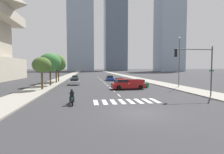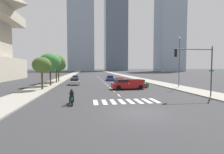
{
  "view_description": "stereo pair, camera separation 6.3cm",
  "coord_description": "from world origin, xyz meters",
  "px_view_note": "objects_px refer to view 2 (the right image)",
  "views": [
    {
      "loc": [
        -4.03,
        -12.52,
        3.52
      ],
      "look_at": [
        0.0,
        14.56,
        2.0
      ],
      "focal_mm": 27.19,
      "sensor_mm": 36.0,
      "label": 1
    },
    {
      "loc": [
        -3.96,
        -12.53,
        3.52
      ],
      "look_at": [
        0.0,
        14.56,
        2.0
      ],
      "focal_mm": 27.19,
      "sensor_mm": 36.0,
      "label": 2
    }
  ],
  "objects_px": {
    "traffic_signal_near": "(198,62)",
    "sedan_blue_3": "(120,81)",
    "sedan_green_4": "(75,78)",
    "street_lamp_east": "(179,59)",
    "sedan_blue_1": "(110,78)",
    "street_tree_fourth": "(58,65)",
    "motorcycle_lead": "(72,98)",
    "pickup_truck": "(126,84)",
    "sedan_green_2": "(139,83)",
    "street_tree_second": "(50,62)",
    "sedan_silver_0": "(75,82)",
    "street_tree_third": "(56,62)",
    "street_tree_nearest": "(42,65)"
  },
  "relations": [
    {
      "from": "sedan_silver_0",
      "to": "sedan_green_2",
      "type": "relative_size",
      "value": 0.96
    },
    {
      "from": "sedan_green_4",
      "to": "street_tree_third",
      "type": "height_order",
      "value": "street_tree_third"
    },
    {
      "from": "street_tree_fourth",
      "to": "sedan_silver_0",
      "type": "bearing_deg",
      "value": -57.92
    },
    {
      "from": "pickup_truck",
      "to": "street_tree_third",
      "type": "bearing_deg",
      "value": -47.29
    },
    {
      "from": "street_tree_nearest",
      "to": "street_tree_third",
      "type": "distance_m",
      "value": 12.3
    },
    {
      "from": "sedan_green_2",
      "to": "sedan_blue_3",
      "type": "bearing_deg",
      "value": -165.24
    },
    {
      "from": "sedan_blue_1",
      "to": "sedan_green_4",
      "type": "xyz_separation_m",
      "value": [
        -9.58,
        5.41,
        -0.05
      ]
    },
    {
      "from": "traffic_signal_near",
      "to": "sedan_blue_3",
      "type": "bearing_deg",
      "value": -72.99
    },
    {
      "from": "motorcycle_lead",
      "to": "sedan_blue_1",
      "type": "bearing_deg",
      "value": -22.75
    },
    {
      "from": "sedan_blue_3",
      "to": "street_tree_nearest",
      "type": "xyz_separation_m",
      "value": [
        -14.15,
        -9.61,
        3.36
      ]
    },
    {
      "from": "pickup_truck",
      "to": "sedan_silver_0",
      "type": "relative_size",
      "value": 1.16
    },
    {
      "from": "street_tree_second",
      "to": "street_tree_nearest",
      "type": "bearing_deg",
      "value": -90.0
    },
    {
      "from": "street_tree_second",
      "to": "street_tree_fourth",
      "type": "bearing_deg",
      "value": 90.0
    },
    {
      "from": "sedan_blue_3",
      "to": "pickup_truck",
      "type": "bearing_deg",
      "value": -6.66
    },
    {
      "from": "sedan_blue_1",
      "to": "street_tree_fourth",
      "type": "bearing_deg",
      "value": -79.82
    },
    {
      "from": "pickup_truck",
      "to": "sedan_blue_3",
      "type": "bearing_deg",
      "value": -98.1
    },
    {
      "from": "motorcycle_lead",
      "to": "traffic_signal_near",
      "type": "relative_size",
      "value": 0.35
    },
    {
      "from": "sedan_green_4",
      "to": "street_tree_nearest",
      "type": "xyz_separation_m",
      "value": [
        -3.45,
        -23.27,
        3.36
      ]
    },
    {
      "from": "motorcycle_lead",
      "to": "street_tree_fourth",
      "type": "bearing_deg",
      "value": 3.64
    },
    {
      "from": "sedan_green_2",
      "to": "street_tree_second",
      "type": "distance_m",
      "value": 17.16
    },
    {
      "from": "sedan_green_2",
      "to": "traffic_signal_near",
      "type": "height_order",
      "value": "traffic_signal_near"
    },
    {
      "from": "sedan_green_2",
      "to": "street_tree_fourth",
      "type": "bearing_deg",
      "value": -130.8
    },
    {
      "from": "sedan_green_2",
      "to": "street_tree_third",
      "type": "xyz_separation_m",
      "value": [
        -16.39,
        9.55,
        4.14
      ]
    },
    {
      "from": "street_lamp_east",
      "to": "street_tree_third",
      "type": "height_order",
      "value": "street_lamp_east"
    },
    {
      "from": "sedan_silver_0",
      "to": "street_tree_fourth",
      "type": "relative_size",
      "value": 0.84
    },
    {
      "from": "street_lamp_east",
      "to": "sedan_silver_0",
      "type": "bearing_deg",
      "value": 156.27
    },
    {
      "from": "sedan_blue_1",
      "to": "traffic_signal_near",
      "type": "height_order",
      "value": "traffic_signal_near"
    },
    {
      "from": "pickup_truck",
      "to": "sedan_green_2",
      "type": "height_order",
      "value": "pickup_truck"
    },
    {
      "from": "pickup_truck",
      "to": "sedan_green_2",
      "type": "relative_size",
      "value": 1.11
    },
    {
      "from": "pickup_truck",
      "to": "sedan_green_4",
      "type": "xyz_separation_m",
      "value": [
        -9.82,
        23.86,
        -0.25
      ]
    },
    {
      "from": "street_tree_nearest",
      "to": "street_tree_third",
      "type": "height_order",
      "value": "street_tree_third"
    },
    {
      "from": "sedan_green_2",
      "to": "pickup_truck",
      "type": "bearing_deg",
      "value": -46.46
    },
    {
      "from": "sedan_blue_1",
      "to": "street_tree_fourth",
      "type": "xyz_separation_m",
      "value": [
        -13.03,
        -2.53,
        3.61
      ]
    },
    {
      "from": "sedan_blue_3",
      "to": "sedan_green_4",
      "type": "height_order",
      "value": "sedan_blue_3"
    },
    {
      "from": "sedan_green_4",
      "to": "street_lamp_east",
      "type": "relative_size",
      "value": 0.53
    },
    {
      "from": "street_tree_fourth",
      "to": "sedan_blue_1",
      "type": "bearing_deg",
      "value": 10.97
    },
    {
      "from": "street_tree_second",
      "to": "street_tree_fourth",
      "type": "height_order",
      "value": "street_tree_second"
    },
    {
      "from": "sedan_blue_3",
      "to": "sedan_blue_1",
      "type": "bearing_deg",
      "value": -174.02
    },
    {
      "from": "sedan_silver_0",
      "to": "street_tree_nearest",
      "type": "xyz_separation_m",
      "value": [
        -4.36,
        -8.37,
        3.31
      ]
    },
    {
      "from": "sedan_green_4",
      "to": "street_tree_third",
      "type": "bearing_deg",
      "value": 159.29
    },
    {
      "from": "pickup_truck",
      "to": "street_tree_second",
      "type": "height_order",
      "value": "street_tree_second"
    },
    {
      "from": "motorcycle_lead",
      "to": "sedan_blue_3",
      "type": "distance_m",
      "value": 22.4
    },
    {
      "from": "sedan_green_2",
      "to": "sedan_green_4",
      "type": "xyz_separation_m",
      "value": [
        -12.94,
        20.55,
        -0.05
      ]
    },
    {
      "from": "sedan_blue_1",
      "to": "street_lamp_east",
      "type": "distance_m",
      "value": 20.72
    },
    {
      "from": "motorcycle_lead",
      "to": "street_tree_second",
      "type": "xyz_separation_m",
      "value": [
        -5.44,
        17.03,
        3.93
      ]
    },
    {
      "from": "street_lamp_east",
      "to": "street_tree_fourth",
      "type": "relative_size",
      "value": 1.54
    },
    {
      "from": "street_lamp_east",
      "to": "sedan_green_4",
      "type": "bearing_deg",
      "value": 130.18
    },
    {
      "from": "sedan_silver_0",
      "to": "sedan_green_4",
      "type": "height_order",
      "value": "sedan_silver_0"
    },
    {
      "from": "sedan_green_4",
      "to": "traffic_signal_near",
      "type": "relative_size",
      "value": 0.78
    },
    {
      "from": "street_tree_fourth",
      "to": "sedan_blue_3",
      "type": "bearing_deg",
      "value": -22.02
    }
  ]
}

